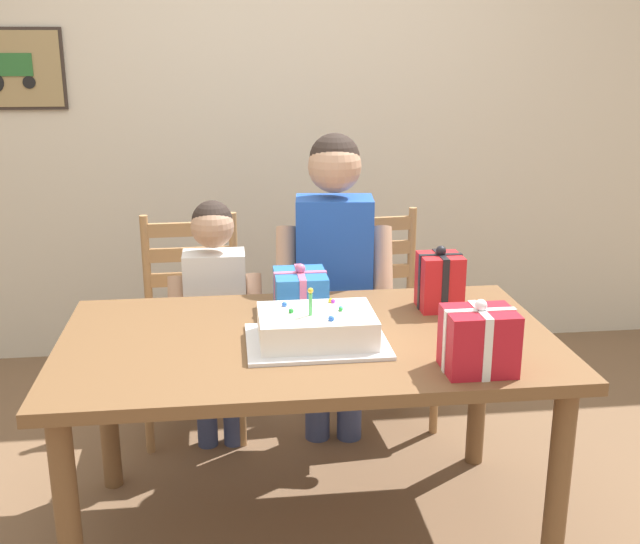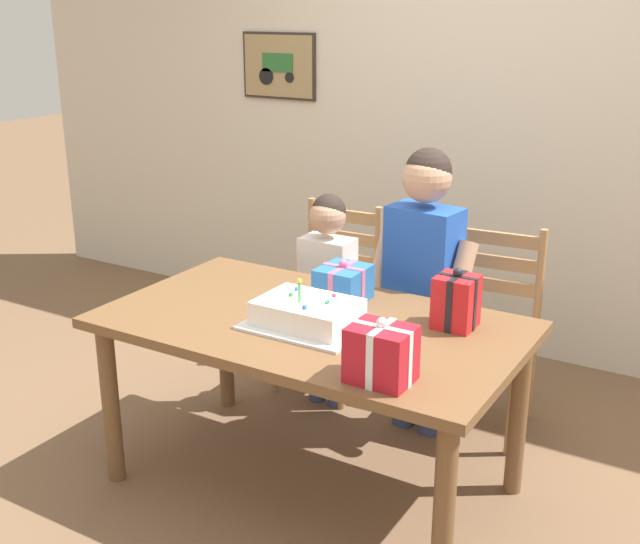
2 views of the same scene
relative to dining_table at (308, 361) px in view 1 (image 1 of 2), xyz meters
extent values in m
plane|color=brown|center=(0.00, 0.00, -0.63)|extent=(20.00, 20.00, 0.00)
cube|color=beige|center=(0.00, 1.75, 0.67)|extent=(6.40, 0.08, 2.60)
cube|color=#332823|center=(-1.27, 1.70, 0.88)|extent=(0.51, 0.02, 0.39)
cube|color=#9E8456|center=(-1.27, 1.69, 0.88)|extent=(0.48, 0.01, 0.36)
cube|color=#28662D|center=(-1.27, 1.68, 0.90)|extent=(0.22, 0.01, 0.11)
cylinder|color=black|center=(-1.18, 1.68, 0.81)|extent=(0.06, 0.01, 0.06)
cube|color=brown|center=(0.00, 0.00, 0.07)|extent=(1.59, 0.91, 0.04)
cylinder|color=brown|center=(-0.71, -0.38, -0.29)|extent=(0.07, 0.07, 0.68)
cylinder|color=brown|center=(0.71, -0.38, -0.29)|extent=(0.07, 0.07, 0.68)
cylinder|color=brown|center=(-0.71, 0.38, -0.29)|extent=(0.07, 0.07, 0.68)
cylinder|color=brown|center=(0.71, 0.38, -0.29)|extent=(0.07, 0.07, 0.68)
cube|color=silver|center=(0.02, -0.06, 0.09)|extent=(0.44, 0.34, 0.01)
cube|color=white|center=(0.02, -0.06, 0.14)|extent=(0.36, 0.26, 0.09)
cylinder|color=#56C666|center=(0.00, -0.08, 0.22)|extent=(0.01, 0.01, 0.07)
sphere|color=yellow|center=(0.00, -0.08, 0.27)|extent=(0.02, 0.02, 0.02)
sphere|color=green|center=(-0.06, -0.05, 0.20)|extent=(0.02, 0.02, 0.02)
sphere|color=green|center=(0.10, -0.06, 0.20)|extent=(0.01, 0.01, 0.01)
sphere|color=blue|center=(0.06, -0.14, 0.20)|extent=(0.02, 0.02, 0.02)
sphere|color=blue|center=(0.10, -0.05, 0.20)|extent=(0.01, 0.01, 0.01)
sphere|color=purple|center=(0.08, 0.03, 0.20)|extent=(0.01, 0.01, 0.01)
sphere|color=blue|center=(-0.07, 0.01, 0.20)|extent=(0.02, 0.02, 0.02)
sphere|color=yellow|center=(0.08, 0.03, 0.20)|extent=(0.02, 0.02, 0.02)
cube|color=red|center=(0.49, 0.22, 0.19)|extent=(0.15, 0.14, 0.20)
cube|color=black|center=(0.49, 0.22, 0.19)|extent=(0.15, 0.02, 0.20)
cube|color=black|center=(0.49, 0.22, 0.19)|extent=(0.02, 0.15, 0.20)
sphere|color=black|center=(0.49, 0.22, 0.30)|extent=(0.04, 0.04, 0.04)
cube|color=red|center=(0.46, -0.32, 0.18)|extent=(0.20, 0.16, 0.18)
cube|color=white|center=(0.46, -0.32, 0.18)|extent=(0.21, 0.02, 0.19)
cube|color=white|center=(0.46, -0.32, 0.18)|extent=(0.02, 0.17, 0.19)
sphere|color=white|center=(0.46, -0.32, 0.29)|extent=(0.04, 0.04, 0.04)
cube|color=#286BB7|center=(0.00, 0.25, 0.16)|extent=(0.18, 0.20, 0.14)
cube|color=#DB668E|center=(0.00, 0.25, 0.16)|extent=(0.18, 0.02, 0.15)
cube|color=#DB668E|center=(0.00, 0.25, 0.16)|extent=(0.02, 0.21, 0.15)
sphere|color=#DB668E|center=(0.00, 0.25, 0.24)|extent=(0.04, 0.04, 0.04)
cube|color=#A87A4C|center=(-0.41, 0.80, -0.18)|extent=(0.43, 0.43, 0.04)
cylinder|color=#A87A4C|center=(-0.21, 0.62, -0.42)|extent=(0.04, 0.04, 0.43)
cylinder|color=#A87A4C|center=(-0.59, 0.61, -0.42)|extent=(0.04, 0.04, 0.43)
cylinder|color=#A87A4C|center=(-0.22, 1.00, -0.42)|extent=(0.04, 0.04, 0.43)
cylinder|color=#A87A4C|center=(-0.60, 0.99, -0.42)|extent=(0.04, 0.04, 0.43)
cylinder|color=#A87A4C|center=(-0.22, 1.00, 0.06)|extent=(0.04, 0.04, 0.45)
cylinder|color=#A87A4C|center=(-0.60, 0.99, 0.06)|extent=(0.04, 0.04, 0.45)
cube|color=#A87A4C|center=(-0.41, 0.99, -0.01)|extent=(0.36, 0.03, 0.06)
cube|color=#A87A4C|center=(-0.41, 0.99, 0.11)|extent=(0.36, 0.03, 0.06)
cube|color=#A87A4C|center=(-0.41, 0.99, 0.22)|extent=(0.36, 0.03, 0.06)
cube|color=#A87A4C|center=(0.41, 0.80, -0.18)|extent=(0.45, 0.45, 0.04)
cylinder|color=#A87A4C|center=(0.61, 0.63, -0.42)|extent=(0.04, 0.04, 0.43)
cylinder|color=#A87A4C|center=(0.23, 0.60, -0.42)|extent=(0.04, 0.04, 0.43)
cylinder|color=#A87A4C|center=(0.58, 1.01, -0.42)|extent=(0.04, 0.04, 0.43)
cylinder|color=#A87A4C|center=(0.21, 0.98, -0.42)|extent=(0.04, 0.04, 0.43)
cylinder|color=#A87A4C|center=(0.58, 1.01, 0.06)|extent=(0.04, 0.04, 0.45)
cylinder|color=#A87A4C|center=(0.21, 0.98, 0.06)|extent=(0.04, 0.04, 0.45)
cube|color=#A87A4C|center=(0.39, 0.99, -0.01)|extent=(0.36, 0.05, 0.06)
cube|color=#A87A4C|center=(0.39, 0.99, 0.11)|extent=(0.36, 0.05, 0.06)
cube|color=#A87A4C|center=(0.39, 0.99, 0.22)|extent=(0.36, 0.05, 0.06)
cylinder|color=#38426B|center=(0.24, 0.63, -0.39)|extent=(0.10, 0.10, 0.49)
cylinder|color=#38426B|center=(0.11, 0.65, -0.39)|extent=(0.10, 0.10, 0.49)
cube|color=blue|center=(0.17, 0.64, 0.13)|extent=(0.32, 0.22, 0.56)
cylinder|color=tan|center=(0.36, 0.58, 0.12)|extent=(0.11, 0.24, 0.37)
cylinder|color=tan|center=(-0.02, 0.62, 0.12)|extent=(0.11, 0.24, 0.37)
sphere|color=tan|center=(0.17, 0.64, 0.54)|extent=(0.21, 0.21, 0.21)
sphere|color=#2D231E|center=(0.18, 0.65, 0.56)|extent=(0.20, 0.20, 0.20)
cylinder|color=#38426B|center=(-0.25, 0.64, -0.44)|extent=(0.08, 0.08, 0.39)
cylinder|color=#38426B|center=(-0.36, 0.64, -0.44)|extent=(0.08, 0.08, 0.39)
cube|color=white|center=(-0.30, 0.64, -0.02)|extent=(0.24, 0.15, 0.45)
cylinder|color=tan|center=(-0.15, 0.61, -0.03)|extent=(0.07, 0.19, 0.30)
cylinder|color=tan|center=(-0.46, 0.61, -0.03)|extent=(0.07, 0.19, 0.30)
sphere|color=tan|center=(-0.30, 0.64, 0.31)|extent=(0.17, 0.17, 0.17)
sphere|color=#2D231E|center=(-0.30, 0.65, 0.33)|extent=(0.16, 0.16, 0.16)
camera|label=1|loc=(-0.24, -2.29, 0.99)|focal=43.05mm
camera|label=2|loc=(1.46, -2.38, 1.22)|focal=44.59mm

